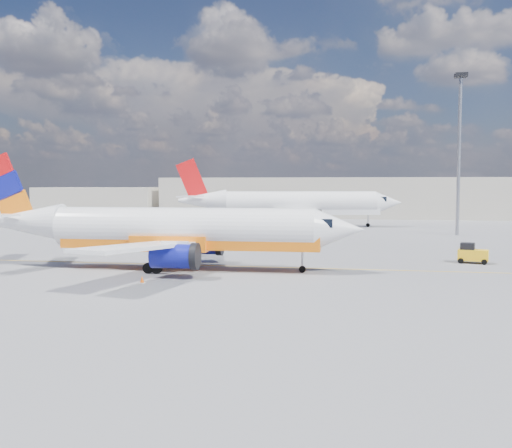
% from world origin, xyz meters
% --- Properties ---
extents(ground, '(240.00, 240.00, 0.00)m').
position_xyz_m(ground, '(0.00, 0.00, 0.00)').
color(ground, '#5E5E63').
rests_on(ground, ground).
extents(taxi_line, '(70.00, 0.15, 0.01)m').
position_xyz_m(taxi_line, '(0.00, 3.00, 0.01)').
color(taxi_line, yellow).
rests_on(taxi_line, ground).
extents(terminal_main, '(70.00, 14.00, 8.00)m').
position_xyz_m(terminal_main, '(5.00, 75.00, 4.00)').
color(terminal_main, '#BEB5A3').
rests_on(terminal_main, ground).
extents(terminal_annex, '(26.00, 10.00, 6.00)m').
position_xyz_m(terminal_annex, '(-45.00, 72.00, 3.00)').
color(terminal_annex, '#BEB5A3').
rests_on(terminal_annex, ground).
extents(main_jet, '(30.79, 24.36, 9.33)m').
position_xyz_m(main_jet, '(-4.65, 0.38, 3.11)').
color(main_jet, white).
rests_on(main_jet, ground).
extents(second_jet, '(35.51, 27.35, 10.71)m').
position_xyz_m(second_jet, '(-0.14, 46.31, 3.57)').
color(second_jet, white).
rests_on(second_jet, ground).
extents(gse_tug, '(2.66, 2.03, 1.71)m').
position_xyz_m(gse_tug, '(19.24, 8.26, 0.81)').
color(gse_tug, black).
rests_on(gse_tug, ground).
extents(traffic_cone, '(0.34, 0.34, 0.48)m').
position_xyz_m(traffic_cone, '(-4.75, -5.84, 0.23)').
color(traffic_cone, white).
rests_on(traffic_cone, ground).
extents(floodlight_mast, '(1.53, 1.53, 20.99)m').
position_xyz_m(floodlight_mast, '(22.58, 35.92, 12.58)').
color(floodlight_mast, '#929299').
rests_on(floodlight_mast, ground).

